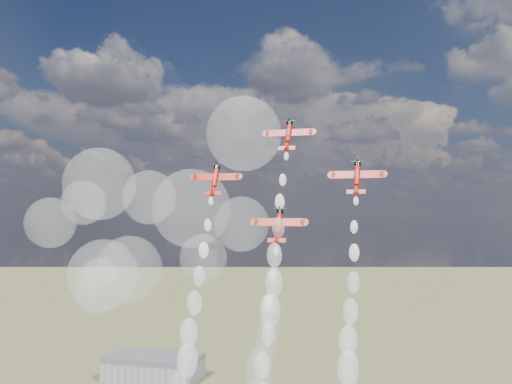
{
  "coord_description": "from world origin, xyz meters",
  "views": [
    {
      "loc": [
        25.31,
        -121.24,
        90.75
      ],
      "look_at": [
        -9.7,
        -0.15,
        95.15
      ],
      "focal_mm": 42.0,
      "sensor_mm": 36.0,
      "label": 1
    }
  ],
  "objects": [
    {
      "name": "plane_right",
      "position": [
        11.47,
        -0.24,
        97.97
      ],
      "size": [
        10.39,
        5.06,
        6.96
      ],
      "rotation": [
        1.14,
        0.0,
        0.0
      ],
      "color": "red",
      "rests_on": "ground"
    },
    {
      "name": "plane_left",
      "position": [
        -18.86,
        -0.24,
        97.97
      ],
      "size": [
        10.39,
        5.06,
        6.96
      ],
      "rotation": [
        1.14,
        0.0,
        0.0
      ],
      "color": "red",
      "rests_on": "ground"
    },
    {
      "name": "smoke_trail_lead",
      "position": [
        -3.79,
        -14.59,
        66.9
      ],
      "size": [
        5.5,
        24.29,
        48.54
      ],
      "color": "white",
      "rests_on": "plane_lead"
    },
    {
      "name": "plane_slot",
      "position": [
        -3.7,
        -4.68,
        88.33
      ],
      "size": [
        10.39,
        5.06,
        6.96
      ],
      "rotation": [
        1.14,
        0.0,
        0.0
      ],
      "color": "red",
      "rests_on": "ground"
    },
    {
      "name": "plane_lead",
      "position": [
        -3.7,
        4.2,
        107.61
      ],
      "size": [
        10.39,
        5.06,
        6.96
      ],
      "rotation": [
        1.14,
        0.0,
        0.0
      ],
      "color": "red",
      "rests_on": "ground"
    },
    {
      "name": "hangar",
      "position": [
        -120.0,
        180.0,
        6.5
      ],
      "size": [
        50.0,
        28.0,
        13.0
      ],
      "color": "gray",
      "rests_on": "ground"
    },
    {
      "name": "drifted_smoke_cloud",
      "position": [
        -46.26,
        22.75,
        88.5
      ],
      "size": [
        69.83,
        40.49,
        55.88
      ],
      "color": "white",
      "rests_on": "ground"
    }
  ]
}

